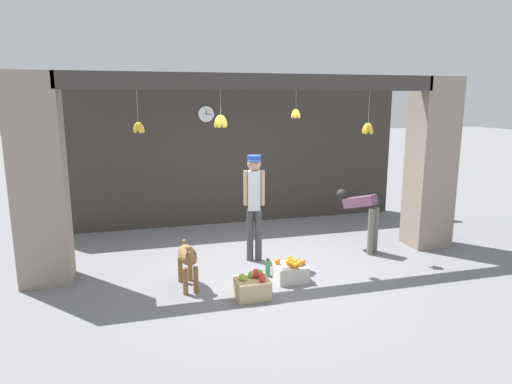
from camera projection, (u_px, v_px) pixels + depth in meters
The scene contains 12 objects.
ground_plane at pixel (263, 267), 7.28m from camera, with size 60.00×60.00×0.00m, color slate.
shop_back_wall at pixel (226, 153), 9.61m from camera, with size 7.71×0.12×3.00m, color #38332D.
shop_pillar_left at pixel (39, 181), 6.42m from camera, with size 0.70×0.60×3.00m, color gray.
shop_pillar_right at pixel (431, 164), 8.11m from camera, with size 0.70×0.60×3.00m, color gray.
storefront_awning at pixel (261, 84), 6.82m from camera, with size 5.81×0.27×0.96m.
dog at pixel (188, 258), 6.38m from camera, with size 0.27×0.88×0.66m.
shopkeeper at pixel (254, 199), 7.38m from camera, with size 0.33×0.31×1.75m.
worker_stooping at pixel (362, 212), 7.93m from camera, with size 0.55×0.74×1.05m.
fruit_crate_oranges at pixel (291, 271), 6.72m from camera, with size 0.45×0.40×0.33m.
fruit_crate_apples at pixel (252, 286), 6.15m from camera, with size 0.44×0.39×0.34m.
water_bottle at pixel (268, 268), 6.88m from camera, with size 0.08×0.08×0.28m.
wall_clock at pixel (206, 114), 9.27m from camera, with size 0.34×0.03×0.34m.
Camera 1 is at (-1.96, -6.61, 2.64)m, focal length 32.00 mm.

